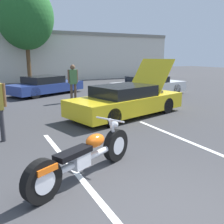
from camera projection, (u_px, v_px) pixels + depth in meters
ground_plane at (163, 222)px, 3.44m from camera, size 80.00×80.00×0.00m
parking_stripe_middle at (75, 171)px, 4.94m from camera, size 0.12×5.22×0.01m
parking_stripe_back at (197, 145)px, 6.41m from camera, size 0.12×5.22×0.01m
far_building at (6, 55)px, 22.04m from camera, size 32.00×4.20×4.40m
tree_background at (25, 17)px, 19.42m from camera, size 4.37×4.37×7.73m
motorcycle at (84, 157)px, 4.61m from camera, size 2.47×1.34×0.99m
show_car_hood_open at (127, 101)px, 9.49m from camera, size 4.99×2.91×2.12m
parked_car_right_row at (149, 86)px, 14.69m from camera, size 4.58×2.48×1.08m
parked_car_mid_right_row at (46, 86)px, 14.71m from camera, size 4.77×3.48×1.09m
spectator_near_motorcycle at (73, 80)px, 12.18m from camera, size 0.52×0.24×1.83m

